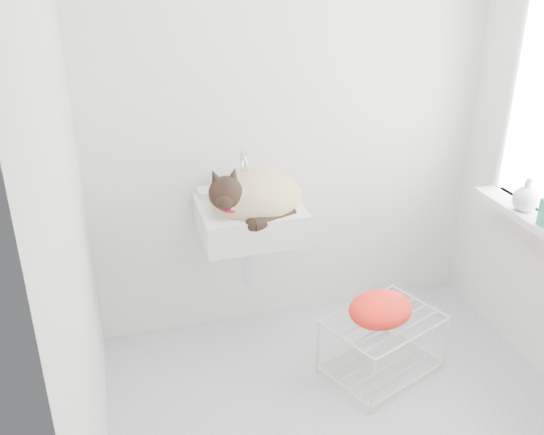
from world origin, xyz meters
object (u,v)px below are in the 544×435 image
object	(u,v)px
cat	(253,198)
bottle_c	(524,210)
wire_rack	(382,347)
sink	(250,205)

from	to	relation	value
cat	bottle_c	xyz separation A→B (m)	(1.28, -0.41, -0.04)
wire_rack	sink	bearing A→B (deg)	144.89
sink	bottle_c	xyz separation A→B (m)	(1.29, -0.43, 0.00)
cat	sink	bearing A→B (deg)	116.79
cat	wire_rack	size ratio (longest dim) A/B	0.91
cat	bottle_c	world-z (taller)	cat
sink	cat	xyz separation A→B (m)	(0.01, -0.02, 0.04)
cat	bottle_c	bearing A→B (deg)	-22.15
wire_rack	cat	bearing A→B (deg)	145.58
sink	cat	distance (m)	0.05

